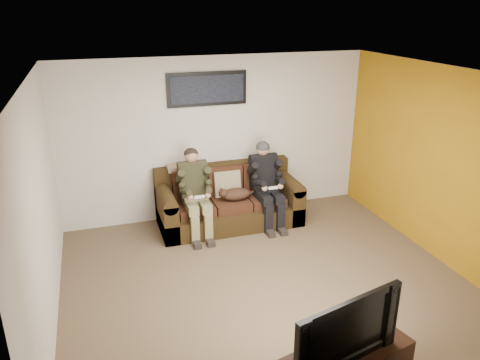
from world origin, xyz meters
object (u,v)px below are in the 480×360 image
object	(u,v)px
cat	(235,194)
television	(339,326)
person_left	(195,188)
framed_poster	(207,89)
sofa	(228,202)
person_right	(266,179)

from	to	relation	value
cat	television	bearing A→B (deg)	-93.16
person_left	framed_poster	distance (m)	1.53
sofa	framed_poster	bearing A→B (deg)	117.36
cat	television	xyz separation A→B (m)	(-0.20, -3.60, 0.24)
cat	person_left	bearing A→B (deg)	-179.44
framed_poster	person_right	bearing A→B (deg)	-36.51
television	cat	bearing A→B (deg)	72.93
person_right	television	world-z (taller)	person_right
sofa	television	distance (m)	3.81
person_left	framed_poster	world-z (taller)	framed_poster
sofa	cat	distance (m)	0.28
person_left	framed_poster	size ratio (longest dim) A/B	1.04
person_left	cat	size ratio (longest dim) A/B	1.98
sofa	cat	size ratio (longest dim) A/B	3.38
television	framed_poster	bearing A→B (deg)	76.99
person_right	cat	distance (m)	0.54
person_left	person_right	xyz separation A→B (m)	(1.15, 0.00, 0.00)
cat	framed_poster	xyz separation A→B (m)	(-0.26, 0.57, 1.55)
person_left	framed_poster	bearing A→B (deg)	56.90
cat	television	size ratio (longest dim) A/B	0.59
person_right	framed_poster	world-z (taller)	framed_poster
person_left	television	size ratio (longest dim) A/B	1.17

